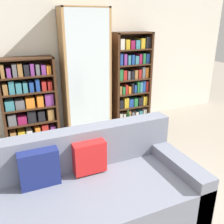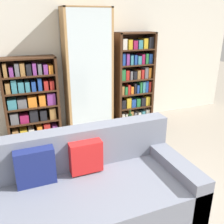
# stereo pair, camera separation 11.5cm
# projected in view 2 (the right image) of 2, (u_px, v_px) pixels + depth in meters

# --- Properties ---
(wall_back) EXTENTS (6.49, 0.06, 2.70)m
(wall_back) POSITION_uv_depth(u_px,v_px,m) (74.00, 51.00, 4.25)
(wall_back) COLOR silver
(wall_back) RESTS_ON ground
(couch) EXTENTS (2.17, 1.00, 0.83)m
(couch) POSITION_uv_depth(u_px,v_px,m) (81.00, 195.00, 2.40)
(couch) COLOR slate
(couch) RESTS_ON ground
(bookshelf_left) EXTENTS (0.85, 0.32, 1.32)m
(bookshelf_left) POSITION_uv_depth(u_px,v_px,m) (31.00, 99.00, 4.04)
(bookshelf_left) COLOR #3D2314
(bookshelf_left) RESTS_ON ground
(display_cabinet) EXTENTS (0.79, 0.36, 2.05)m
(display_cabinet) POSITION_uv_depth(u_px,v_px,m) (88.00, 72.00, 4.23)
(display_cabinet) COLOR #AD7F4C
(display_cabinet) RESTS_ON ground
(bookshelf_right) EXTENTS (0.71, 0.32, 1.65)m
(bookshelf_right) POSITION_uv_depth(u_px,v_px,m) (134.00, 80.00, 4.63)
(bookshelf_right) COLOR #3D2314
(bookshelf_right) RESTS_ON ground
(wine_bottle) EXTENTS (0.08, 0.08, 0.36)m
(wine_bottle) POSITION_uv_depth(u_px,v_px,m) (130.00, 121.00, 4.46)
(wine_bottle) COLOR #143819
(wine_bottle) RESTS_ON ground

